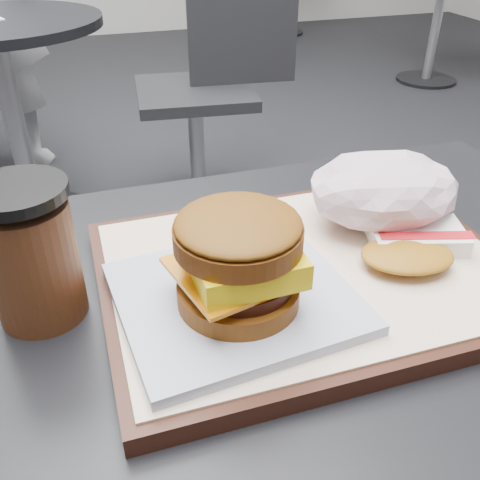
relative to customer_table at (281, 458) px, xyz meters
name	(u,v)px	position (x,y,z in m)	size (l,w,h in m)	color
customer_table	(281,458)	(0.00, 0.00, 0.00)	(0.80, 0.60, 0.77)	#A5A5AA
serving_tray	(307,273)	(0.04, 0.05, 0.20)	(0.38, 0.28, 0.02)	black
breakfast_sandwich	(238,269)	(-0.04, 0.01, 0.24)	(0.20, 0.19, 0.09)	silver
hash_brown	(412,244)	(0.14, 0.04, 0.22)	(0.13, 0.11, 0.02)	white
crumpled_wrapper	(384,190)	(0.14, 0.10, 0.24)	(0.16, 0.12, 0.07)	silver
coffee_cup	(32,256)	(-0.20, 0.08, 0.25)	(0.08, 0.08, 0.12)	#42200F
neighbor_table	(5,81)	(-0.35, 1.65, -0.03)	(0.70, 0.70, 0.75)	black
neighbor_chair	(211,78)	(0.36, 1.61, -0.07)	(0.62, 0.46, 0.88)	#A2A2A7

